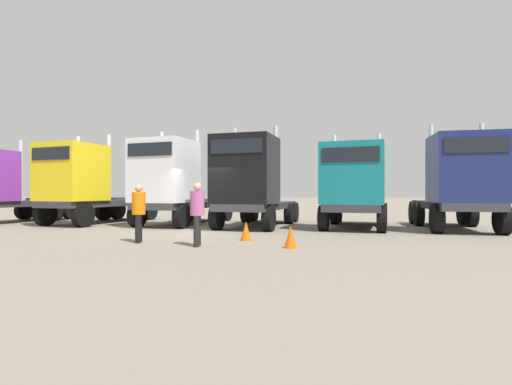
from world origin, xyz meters
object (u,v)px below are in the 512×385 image
(semi_truck_yellow, at_px, (83,184))
(traffic_cone_far, at_px, (291,237))
(semi_truck_black, at_px, (250,182))
(visitor_in_hivis, at_px, (139,209))
(semi_truck_white, at_px, (172,183))
(traffic_cone_mid, at_px, (246,231))
(visitor_with_camera, at_px, (197,209))
(semi_truck_teal, at_px, (354,185))
(semi_truck_navy, at_px, (461,182))

(semi_truck_yellow, xyz_separation_m, traffic_cone_far, (10.39, -6.09, -1.64))
(semi_truck_black, distance_m, visitor_in_hivis, 5.86)
(semi_truck_white, bearing_deg, traffic_cone_mid, 51.44)
(traffic_cone_mid, relative_size, traffic_cone_far, 1.00)
(semi_truck_yellow, xyz_separation_m, semi_truck_white, (4.44, 0.06, 0.03))
(semi_truck_black, relative_size, visitor_with_camera, 3.58)
(semi_truck_white, relative_size, visitor_in_hivis, 3.60)
(semi_truck_yellow, bearing_deg, semi_truck_teal, 99.12)
(semi_truck_yellow, relative_size, semi_truck_white, 1.02)
(semi_truck_black, height_order, traffic_cone_far, semi_truck_black)
(visitor_in_hivis, distance_m, traffic_cone_mid, 3.38)
(semi_truck_yellow, height_order, traffic_cone_far, semi_truck_yellow)
(visitor_with_camera, bearing_deg, semi_truck_white, -70.54)
(visitor_in_hivis, distance_m, traffic_cone_far, 4.74)
(visitor_in_hivis, xyz_separation_m, traffic_cone_mid, (3.14, 1.02, -0.72))
(visitor_with_camera, bearing_deg, semi_truck_teal, -136.98)
(semi_truck_teal, relative_size, semi_truck_navy, 1.03)
(semi_truck_yellow, distance_m, semi_truck_navy, 16.58)
(traffic_cone_far, bearing_deg, visitor_in_hivis, 175.26)
(semi_truck_teal, distance_m, semi_truck_navy, 4.04)
(visitor_with_camera, height_order, traffic_cone_mid, visitor_with_camera)
(semi_truck_yellow, height_order, traffic_cone_mid, semi_truck_yellow)
(visitor_in_hivis, bearing_deg, semi_truck_black, -131.79)
(visitor_in_hivis, bearing_deg, traffic_cone_mid, -178.39)
(visitor_with_camera, xyz_separation_m, traffic_cone_far, (2.64, 0.10, -0.74))
(semi_truck_white, bearing_deg, semi_truck_black, 90.32)
(semi_truck_navy, distance_m, visitor_with_camera, 10.60)
(semi_truck_white, xyz_separation_m, semi_truck_navy, (12.13, -0.45, -0.05))
(semi_truck_white, xyz_separation_m, semi_truck_black, (3.76, -0.54, -0.01))
(semi_truck_yellow, distance_m, semi_truck_white, 4.44)
(semi_truck_navy, xyz_separation_m, traffic_cone_far, (-6.18, -5.70, -1.62))
(semi_truck_white, bearing_deg, semi_truck_navy, 96.39)
(semi_truck_teal, relative_size, traffic_cone_far, 9.79)
(visitor_in_hivis, height_order, visitor_with_camera, visitor_with_camera)
(visitor_in_hivis, bearing_deg, visitor_with_camera, 150.22)
(semi_truck_white, distance_m, visitor_in_hivis, 5.98)
(semi_truck_white, distance_m, semi_truck_navy, 12.14)
(semi_truck_navy, bearing_deg, traffic_cone_far, -45.20)
(visitor_with_camera, relative_size, traffic_cone_mid, 2.94)
(semi_truck_black, bearing_deg, traffic_cone_mid, 15.76)
(traffic_cone_far, bearing_deg, semi_truck_navy, 42.68)
(semi_truck_navy, height_order, traffic_cone_far, semi_truck_navy)
(semi_truck_yellow, bearing_deg, semi_truck_black, 96.55)
(semi_truck_navy, xyz_separation_m, traffic_cone_mid, (-7.72, -4.30, -1.62))
(semi_truck_yellow, height_order, semi_truck_teal, semi_truck_yellow)
(semi_truck_black, relative_size, semi_truck_teal, 1.07)
(semi_truck_black, bearing_deg, semi_truck_teal, 100.96)
(semi_truck_black, relative_size, traffic_cone_far, 10.50)
(semi_truck_navy, height_order, visitor_in_hivis, semi_truck_navy)
(semi_truck_black, xyz_separation_m, semi_truck_navy, (8.37, 0.09, -0.04))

